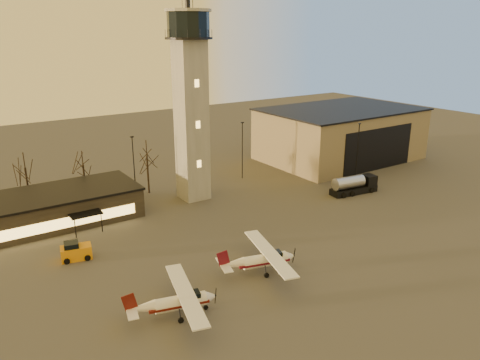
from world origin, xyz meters
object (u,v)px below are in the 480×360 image
(control_tower, at_px, (191,94))
(service_cart, at_px, (76,252))
(hangar, at_px, (340,134))
(terminal, at_px, (43,209))
(cessna_front, at_px, (266,262))
(fuel_truck, at_px, (354,186))
(cessna_rear, at_px, (182,304))

(control_tower, height_order, service_cart, control_tower)
(hangar, height_order, terminal, hangar)
(hangar, distance_m, service_cart, 59.31)
(service_cart, bearing_deg, cessna_front, -29.40)
(cessna_front, xyz_separation_m, fuel_truck, (27.23, 12.54, 0.06))
(hangar, height_order, fuel_truck, hangar)
(cessna_rear, bearing_deg, control_tower, 73.83)
(service_cart, bearing_deg, cessna_rear, -60.90)
(cessna_front, bearing_deg, terminal, 137.33)
(cessna_front, bearing_deg, control_tower, 94.31)
(terminal, xyz_separation_m, cessna_front, (17.17, -27.25, -1.03))
(fuel_truck, bearing_deg, cessna_rear, -151.52)
(terminal, height_order, service_cart, terminal)
(control_tower, distance_m, service_cart, 28.42)
(control_tower, relative_size, terminal, 1.28)
(control_tower, bearing_deg, cessna_front, -100.80)
(cessna_rear, distance_m, service_cart, 17.55)
(terminal, relative_size, cessna_front, 2.14)
(cessna_front, xyz_separation_m, service_cart, (-16.50, 14.63, -0.30))
(hangar, height_order, cessna_rear, hangar)
(terminal, xyz_separation_m, service_cart, (0.68, -12.61, -1.34))
(cessna_rear, height_order, fuel_truck, cessna_rear)
(cessna_front, relative_size, service_cart, 3.21)
(cessna_front, xyz_separation_m, cessna_rear, (-11.39, -2.15, -0.04))
(cessna_rear, distance_m, fuel_truck, 41.32)
(control_tower, xyz_separation_m, cessna_rear, (-16.21, -27.42, -15.24))
(hangar, relative_size, terminal, 1.20)
(cessna_front, height_order, cessna_rear, cessna_front)
(service_cart, bearing_deg, hangar, 26.49)
(fuel_truck, xyz_separation_m, service_cart, (-43.73, 2.09, -0.36))
(cessna_front, relative_size, fuel_truck, 1.43)
(terminal, bearing_deg, service_cart, -86.93)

